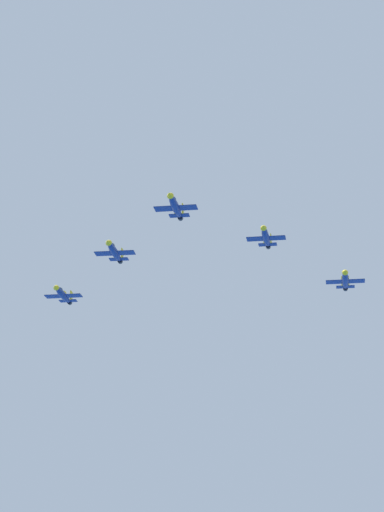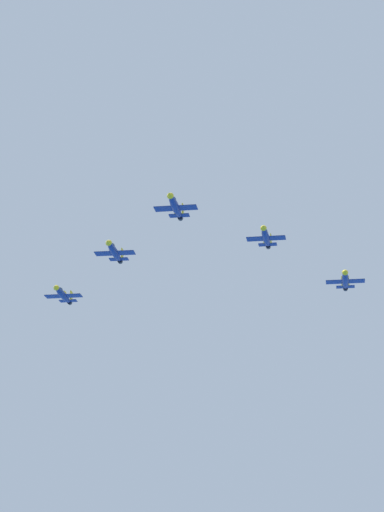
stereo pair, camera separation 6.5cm
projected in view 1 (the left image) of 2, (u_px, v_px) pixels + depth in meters
jet_lead at (175, 206)px, 209.30m from camera, size 12.59×9.85×3.00m
jet_left_wingman at (266, 237)px, 225.11m from camera, size 12.27×9.57×2.92m
jet_right_wingman at (114, 252)px, 229.01m from camera, size 12.72×10.22×3.05m
jet_left_outer at (345, 280)px, 239.66m from camera, size 12.90×10.13×3.07m
jet_right_outer at (63, 295)px, 248.33m from camera, size 12.71×10.07×3.04m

